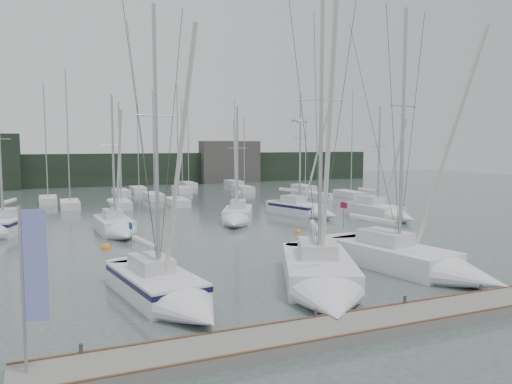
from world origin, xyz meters
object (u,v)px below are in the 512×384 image
at_px(buoy_b, 298,233).
at_px(buoy_c, 106,248).
at_px(sailboat_mid_b, 118,228).
at_px(sailboat_mid_c, 237,218).
at_px(sailboat_near_left, 170,294).
at_px(sailboat_mid_d, 307,210).
at_px(sailboat_near_right, 425,265).
at_px(sailboat_near_center, 323,283).
at_px(sailboat_mid_e, 386,213).
at_px(dock_banner, 31,275).

height_order(buoy_b, buoy_c, buoy_c).
bearing_deg(sailboat_mid_b, buoy_b, -21.60).
bearing_deg(sailboat_mid_c, sailboat_near_left, -93.27).
distance_m(sailboat_mid_b, sailboat_mid_d, 17.37).
distance_m(sailboat_near_right, sailboat_mid_c, 18.99).
height_order(sailboat_near_center, sailboat_mid_e, sailboat_near_center).
distance_m(sailboat_near_left, buoy_b, 18.13).
bearing_deg(sailboat_near_left, sailboat_mid_c, 52.13).
bearing_deg(dock_banner, sailboat_mid_e, 44.14).
relative_size(sailboat_mid_b, sailboat_mid_d, 0.91).
height_order(sailboat_mid_e, buoy_b, sailboat_mid_e).
bearing_deg(sailboat_near_left, sailboat_mid_b, 79.80).
xyz_separation_m(sailboat_near_center, buoy_b, (6.17, 14.05, -0.54)).
xyz_separation_m(sailboat_near_center, sailboat_near_right, (6.38, 0.83, 0.01)).
bearing_deg(buoy_b, sailboat_mid_c, 116.94).
bearing_deg(buoy_c, sailboat_mid_d, 21.24).
relative_size(sailboat_mid_b, buoy_b, 23.31).
distance_m(buoy_b, buoy_c, 13.83).
bearing_deg(sailboat_mid_b, sailboat_mid_c, 4.98).
xyz_separation_m(sailboat_mid_d, buoy_b, (-4.57, -6.95, -0.56)).
relative_size(sailboat_mid_b, sailboat_mid_c, 1.05).
bearing_deg(sailboat_mid_e, sailboat_near_center, -138.15).
bearing_deg(sailboat_near_center, dock_banner, -136.68).
bearing_deg(sailboat_near_left, dock_banner, -143.34).
relative_size(sailboat_mid_b, dock_banner, 2.36).
height_order(sailboat_near_center, sailboat_near_right, sailboat_near_center).
bearing_deg(sailboat_mid_c, sailboat_mid_d, 35.88).
bearing_deg(sailboat_mid_d, sailboat_near_center, -134.25).
distance_m(sailboat_near_left, sailboat_mid_d, 26.34).
xyz_separation_m(sailboat_mid_c, buoy_c, (-11.02, -5.73, -0.53)).
height_order(sailboat_mid_b, dock_banner, sailboat_mid_b).
relative_size(sailboat_mid_b, sailboat_mid_e, 1.02).
bearing_deg(dock_banner, sailboat_near_left, 53.56).
height_order(buoy_b, dock_banner, dock_banner).
xyz_separation_m(sailboat_near_center, sailboat_mid_c, (3.36, 19.58, -0.01)).
distance_m(sailboat_mid_b, buoy_b, 13.18).
distance_m(sailboat_mid_e, dock_banner, 34.61).
bearing_deg(sailboat_near_center, sailboat_mid_b, 133.36).
xyz_separation_m(sailboat_near_right, sailboat_mid_b, (-12.76, 17.24, -0.04)).
height_order(sailboat_near_right, sailboat_mid_e, sailboat_near_right).
distance_m(sailboat_near_right, sailboat_mid_b, 21.45).
xyz_separation_m(sailboat_near_right, dock_banner, (-17.88, -4.88, 2.56)).
bearing_deg(buoy_c, sailboat_near_center, -61.05).
height_order(sailboat_near_left, sailboat_mid_b, sailboat_near_left).
height_order(sailboat_near_center, sailboat_mid_c, sailboat_near_center).
height_order(sailboat_near_left, sailboat_mid_c, sailboat_near_left).
distance_m(sailboat_mid_c, sailboat_mid_e, 13.08).
xyz_separation_m(buoy_c, dock_banner, (-3.84, -17.91, 3.12)).
bearing_deg(sailboat_mid_e, buoy_c, -177.38).
height_order(sailboat_mid_c, sailboat_mid_d, sailboat_mid_d).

